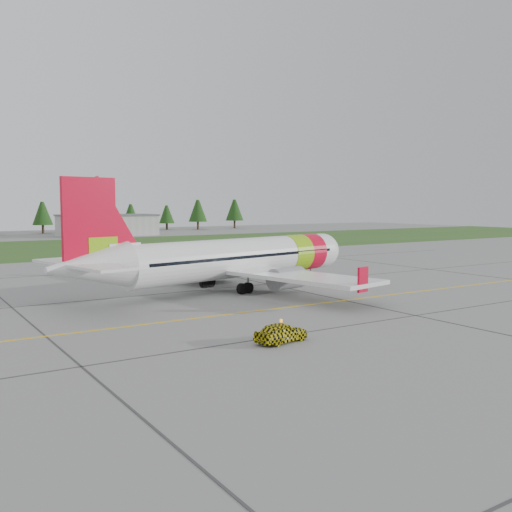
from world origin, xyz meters
TOP-DOWN VIEW (x-y plane):
  - ground at (0.00, 0.00)m, footprint 320.00×320.00m
  - aircraft at (5.18, 18.87)m, footprint 34.24×32.06m
  - follow_me_car at (-3.30, -1.30)m, footprint 1.47×1.65m
  - grass_strip at (0.00, 82.00)m, footprint 320.00×50.00m
  - taxi_guideline at (0.00, 8.00)m, footprint 120.00×0.25m
  - hangar_east at (25.00, 118.00)m, footprint 24.00×12.00m

SIDE VIEW (x-z plane):
  - ground at x=0.00m, z-range 0.00..0.00m
  - taxi_guideline at x=0.00m, z-range 0.00..0.02m
  - grass_strip at x=0.00m, z-range 0.00..0.03m
  - follow_me_car at x=-3.30m, z-range 0.00..3.62m
  - hangar_east at x=25.00m, z-range 0.00..5.20m
  - aircraft at x=5.18m, z-range -2.22..8.26m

